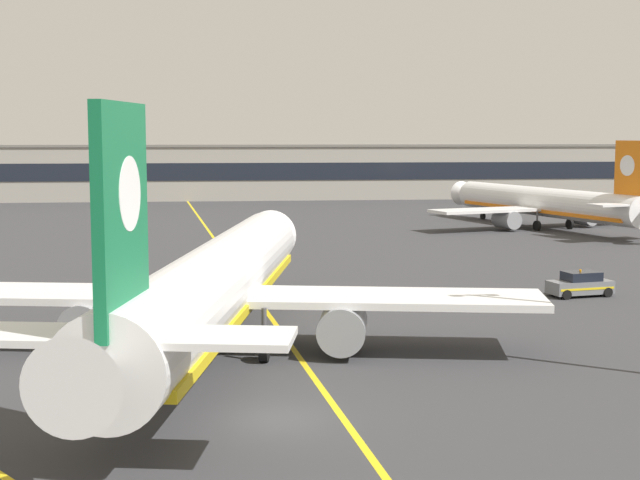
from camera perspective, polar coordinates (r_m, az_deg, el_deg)
name	(u,v)px	position (r m, az deg, el deg)	size (l,w,h in m)	color
ground_plane	(279,419)	(35.48, -2.57, -10.94)	(400.00, 400.00, 0.00)	#353538
taxiway_centreline	(250,288)	(64.70, -4.35, -2.97)	(0.30, 180.00, 0.01)	yellow
airliner_foreground	(216,284)	(45.54, -6.40, -2.72)	(32.33, 41.28, 11.65)	white
airliner_background	(545,203)	(108.07, 13.69, 2.22)	(27.60, 34.96, 10.05)	white
service_car_second	(580,285)	(63.61, 15.72, -2.66)	(4.47, 2.66, 1.79)	slate
safety_cone_by_nose_gear	(237,291)	(61.88, -5.13, -3.17)	(0.44, 0.44, 0.55)	orange
terminal_building	(182,172)	(155.25, -8.49, 4.18)	(166.28, 12.40, 9.03)	#9E998E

